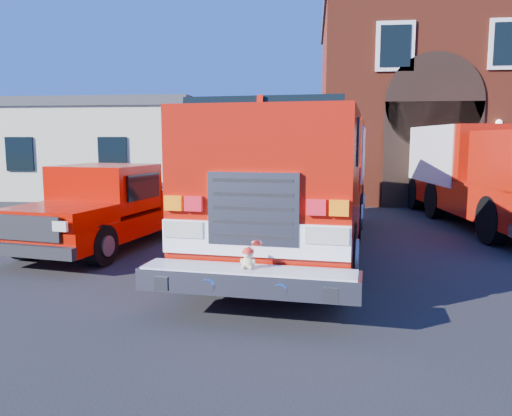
# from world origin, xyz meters

# --- Properties ---
(ground) EXTENTS (100.00, 100.00, 0.00)m
(ground) POSITION_xyz_m (0.00, 0.00, 0.00)
(ground) COLOR black
(ground) RESTS_ON ground
(parking_stripe_mid) EXTENTS (0.12, 3.00, 0.01)m
(parking_stripe_mid) POSITION_xyz_m (6.50, 4.00, 0.00)
(parking_stripe_mid) COLOR yellow
(parking_stripe_mid) RESTS_ON ground
(parking_stripe_far) EXTENTS (0.12, 3.00, 0.01)m
(parking_stripe_far) POSITION_xyz_m (6.50, 7.00, 0.00)
(parking_stripe_far) COLOR yellow
(parking_stripe_far) RESTS_ON ground
(fire_station) EXTENTS (15.20, 10.20, 8.45)m
(fire_station) POSITION_xyz_m (8.99, 13.98, 4.25)
(fire_station) COLOR maroon
(fire_station) RESTS_ON ground
(side_building) EXTENTS (10.20, 8.20, 4.35)m
(side_building) POSITION_xyz_m (-9.00, 13.00, 2.20)
(side_building) COLOR beige
(side_building) RESTS_ON ground
(fire_engine) EXTENTS (4.10, 10.85, 3.26)m
(fire_engine) POSITION_xyz_m (0.79, 1.46, 1.69)
(fire_engine) COLOR black
(fire_engine) RESTS_ON ground
(pickup_truck) EXTENTS (3.23, 6.36, 1.99)m
(pickup_truck) POSITION_xyz_m (-3.82, 1.21, 0.94)
(pickup_truck) COLOR black
(pickup_truck) RESTS_ON ground
(secondary_truck) EXTENTS (3.74, 9.58, 3.03)m
(secondary_truck) POSITION_xyz_m (6.41, 5.54, 1.65)
(secondary_truck) COLOR black
(secondary_truck) RESTS_ON ground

